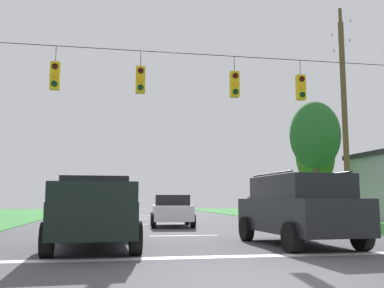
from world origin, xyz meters
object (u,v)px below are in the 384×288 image
(suv_black, at_px, (298,208))
(tree_roadside_far_right, at_px, (315,136))
(distant_car_oncoming, at_px, (261,206))
(distant_car_far_parked, at_px, (93,207))
(pickup_truck, at_px, (94,212))
(tree_roadside_right, at_px, (315,155))
(utility_pole_mid_right, at_px, (345,115))
(distant_car_crossing_white, at_px, (172,210))
(overhead_signal_span, at_px, (191,124))

(suv_black, height_order, tree_roadside_far_right, tree_roadside_far_right)
(suv_black, distance_m, tree_roadside_far_right, 15.30)
(distant_car_oncoming, height_order, distant_car_far_parked, same)
(suv_black, relative_size, distant_car_oncoming, 1.10)
(pickup_truck, xyz_separation_m, tree_roadside_far_right, (12.72, 12.52, 4.23))
(tree_roadside_right, relative_size, tree_roadside_far_right, 0.89)
(utility_pole_mid_right, xyz_separation_m, tree_roadside_far_right, (1.38, 6.02, -0.12))
(distant_car_crossing_white, height_order, tree_roadside_far_right, tree_roadside_far_right)
(distant_car_oncoming, xyz_separation_m, utility_pole_mid_right, (-0.19, -12.90, 4.52))
(overhead_signal_span, height_order, suv_black, overhead_signal_span)
(distant_car_crossing_white, relative_size, distant_car_far_parked, 1.00)
(suv_black, relative_size, distant_car_far_parked, 1.11)
(pickup_truck, xyz_separation_m, distant_car_crossing_white, (3.36, 9.06, -0.18))
(pickup_truck, relative_size, utility_pole_mid_right, 0.51)
(overhead_signal_span, xyz_separation_m, tree_roadside_right, (11.14, 13.35, 0.39))
(suv_black, xyz_separation_m, distant_car_far_parked, (-6.63, 20.69, -0.27))
(suv_black, bearing_deg, utility_pole_mid_right, 51.39)
(distant_car_far_parked, height_order, utility_pole_mid_right, utility_pole_mid_right)
(suv_black, distance_m, tree_roadside_right, 18.76)
(distant_car_oncoming, height_order, utility_pole_mid_right, utility_pole_mid_right)
(pickup_truck, height_order, distant_car_oncoming, pickup_truck)
(suv_black, height_order, utility_pole_mid_right, utility_pole_mid_right)
(pickup_truck, distance_m, distant_car_crossing_white, 9.66)
(distant_car_oncoming, relative_size, tree_roadside_far_right, 0.60)
(distant_car_crossing_white, xyz_separation_m, tree_roadside_right, (10.97, 6.84, 3.57))
(suv_black, bearing_deg, distant_car_far_parked, 107.78)
(suv_black, distance_m, utility_pole_mid_right, 9.89)
(utility_pole_mid_right, bearing_deg, pickup_truck, -150.17)
(overhead_signal_span, xyz_separation_m, distant_car_crossing_white, (0.17, 6.51, -3.17))
(distant_car_oncoming, bearing_deg, utility_pole_mid_right, -90.84)
(overhead_signal_span, relative_size, tree_roadside_right, 2.44)
(utility_pole_mid_right, distance_m, tree_roadside_far_right, 6.18)
(overhead_signal_span, xyz_separation_m, distant_car_far_parked, (-4.05, 17.66, -3.17))
(distant_car_oncoming, distance_m, tree_roadside_far_right, 8.26)
(utility_pole_mid_right, bearing_deg, suv_black, -128.61)
(overhead_signal_span, height_order, tree_roadside_right, overhead_signal_span)
(overhead_signal_span, distance_m, tree_roadside_right, 17.39)
(distant_car_far_parked, height_order, tree_roadside_far_right, tree_roadside_far_right)
(distant_car_crossing_white, distance_m, distant_car_oncoming, 13.18)
(overhead_signal_span, distance_m, tree_roadside_far_right, 13.84)
(distant_car_far_parked, distance_m, tree_roadside_far_right, 16.22)
(overhead_signal_span, xyz_separation_m, distant_car_oncoming, (8.34, 16.85, -3.17))
(pickup_truck, xyz_separation_m, distant_car_far_parked, (-0.86, 20.22, -0.18))
(suv_black, height_order, distant_car_oncoming, suv_black)
(suv_black, bearing_deg, distant_car_oncoming, 73.84)
(distant_car_crossing_white, bearing_deg, distant_car_oncoming, 51.69)
(distant_car_oncoming, bearing_deg, distant_car_crossing_white, -128.31)
(pickup_truck, bearing_deg, suv_black, -4.69)
(overhead_signal_span, bearing_deg, suv_black, -49.54)
(distant_car_crossing_white, xyz_separation_m, tree_roadside_far_right, (9.36, 3.46, 4.41))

